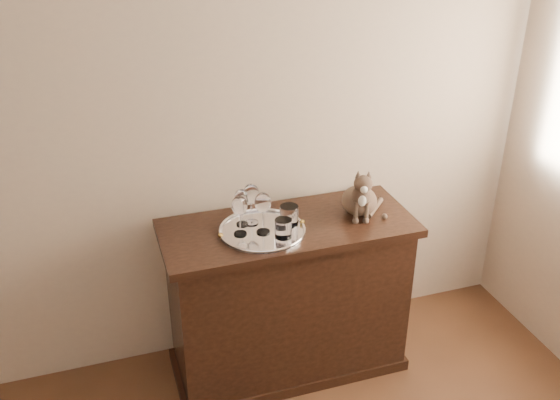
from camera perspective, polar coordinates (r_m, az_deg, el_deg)
The scene contains 10 objects.
wall_back at distance 2.88m, azimuth -12.69°, elevation 7.55°, with size 4.00×0.10×2.70m, color #C4AE93.
sideboard at distance 3.16m, azimuth 0.71°, elevation -8.98°, with size 1.20×0.50×0.85m, color black, non-canonical shape.
tray at distance 2.86m, azimuth -1.62°, elevation -2.88°, with size 0.40×0.40×0.01m, color silver.
wine_glass_a at distance 2.87m, azimuth -3.51°, elevation -0.66°, with size 0.07×0.07×0.18m, color white, non-canonical shape.
wine_glass_b at distance 2.88m, azimuth -2.65°, elevation -0.37°, with size 0.08×0.08×0.20m, color white, non-canonical shape.
wine_glass_c at distance 2.79m, azimuth -3.70°, elevation -1.41°, with size 0.07×0.07×0.19m, color white, non-canonical shape.
wine_glass_d at distance 2.80m, azimuth -1.57°, elevation -1.19°, with size 0.08×0.08×0.20m, color white, non-canonical shape.
tumbler_a at distance 2.79m, azimuth 0.30°, elevation -2.61°, with size 0.08×0.08×0.09m, color white.
tumbler_c at distance 2.88m, azimuth 0.83°, elevation -1.42°, with size 0.09×0.09×0.10m, color white.
cat at distance 2.99m, azimuth 7.33°, elevation 1.06°, with size 0.26×0.24×0.26m, color #4E402F, non-canonical shape.
Camera 1 is at (-0.22, -0.47, 2.29)m, focal length 40.00 mm.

